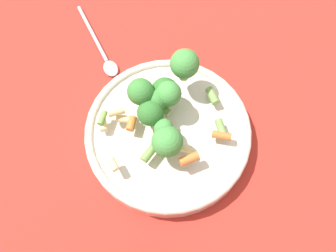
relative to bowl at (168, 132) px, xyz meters
name	(u,v)px	position (x,y,z in m)	size (l,w,h in m)	color
ground_plane	(168,137)	(0.00, 0.00, -0.02)	(3.00, 3.00, 0.00)	#B72D23
bowl	(168,132)	(0.00, 0.00, 0.00)	(0.27, 0.27, 0.04)	beige
pasta_salad	(164,102)	(-0.03, -0.01, 0.06)	(0.18, 0.21, 0.08)	#8CB766
spoon	(103,53)	(-0.17, -0.13, -0.01)	(0.17, 0.10, 0.01)	silver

